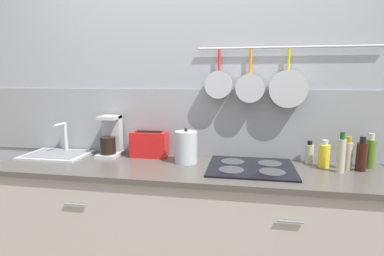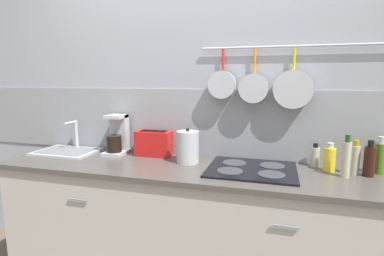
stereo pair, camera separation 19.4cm
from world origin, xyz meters
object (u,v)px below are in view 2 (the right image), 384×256
(bottle_vinegar, at_px, (330,159))
(kettle, at_px, (188,147))
(toaster, at_px, (154,143))
(bottle_dish_soap, at_px, (355,159))
(bottle_hot_sauce, at_px, (315,156))
(bottle_cooking_wine, at_px, (380,157))
(coffee_maker, at_px, (117,137))
(bottle_olive_oil, at_px, (369,160))
(bottle_sesame_oil, at_px, (346,159))

(bottle_vinegar, bearing_deg, kettle, -176.23)
(toaster, relative_size, bottle_dish_soap, 1.34)
(bottle_hot_sauce, relative_size, bottle_cooking_wine, 0.68)
(coffee_maker, distance_m, bottle_olive_oil, 1.74)
(bottle_cooking_wine, bearing_deg, coffee_maker, 179.73)
(bottle_sesame_oil, relative_size, bottle_dish_soap, 1.21)
(bottle_olive_oil, bearing_deg, bottle_vinegar, 167.22)
(kettle, xyz_separation_m, bottle_dish_soap, (1.06, 0.04, -0.02))
(coffee_maker, bearing_deg, bottle_cooking_wine, -0.27)
(bottle_olive_oil, relative_size, bottle_cooking_wine, 0.95)
(bottle_hot_sauce, bearing_deg, bottle_vinegar, -47.92)
(toaster, bearing_deg, bottle_hot_sauce, 1.61)
(kettle, relative_size, bottle_olive_oil, 1.12)
(coffee_maker, relative_size, bottle_cooking_wine, 1.32)
(toaster, height_order, bottle_cooking_wine, bottle_cooking_wine)
(toaster, relative_size, bottle_hot_sauce, 1.82)
(coffee_maker, distance_m, bottle_vinegar, 1.53)
(bottle_dish_soap, bearing_deg, kettle, -177.92)
(bottle_vinegar, relative_size, bottle_cooking_wine, 0.79)
(toaster, distance_m, bottle_cooking_wine, 1.51)
(bottle_vinegar, bearing_deg, bottle_dish_soap, -9.07)
(bottle_hot_sauce, distance_m, bottle_dish_soap, 0.24)
(kettle, bearing_deg, bottle_cooking_wine, 4.34)
(toaster, distance_m, bottle_sesame_oil, 1.31)
(kettle, relative_size, bottle_cooking_wine, 1.07)
(coffee_maker, bearing_deg, kettle, -9.41)
(coffee_maker, distance_m, bottle_cooking_wine, 1.81)
(bottle_hot_sauce, xyz_separation_m, bottle_dish_soap, (0.21, -0.11, 0.02))
(bottle_olive_oil, bearing_deg, kettle, -179.35)
(bottle_hot_sauce, distance_m, bottle_sesame_oil, 0.24)
(toaster, bearing_deg, bottle_vinegar, -2.44)
(bottle_vinegar, distance_m, bottle_cooking_wine, 0.29)
(toaster, relative_size, bottle_olive_oil, 1.30)
(kettle, xyz_separation_m, bottle_hot_sauce, (0.84, 0.14, -0.04))
(toaster, bearing_deg, bottle_dish_soap, -3.12)
(bottle_hot_sauce, relative_size, bottle_vinegar, 0.86)
(kettle, bearing_deg, bottle_hot_sauce, 9.74)
(coffee_maker, bearing_deg, bottle_vinegar, -1.50)
(coffee_maker, xyz_separation_m, bottle_cooking_wine, (1.81, -0.01, -0.03))
(kettle, height_order, bottle_cooking_wine, kettle)
(coffee_maker, bearing_deg, bottle_olive_oil, -2.89)
(coffee_maker, xyz_separation_m, bottle_vinegar, (1.53, -0.04, -0.05))
(toaster, bearing_deg, kettle, -20.37)
(kettle, height_order, bottle_dish_soap, kettle)
(bottle_dish_soap, relative_size, bottle_cooking_wine, 0.92)
(bottle_hot_sauce, relative_size, bottle_sesame_oil, 0.61)
(coffee_maker, xyz_separation_m, bottle_olive_oil, (1.74, -0.09, -0.03))
(bottle_sesame_oil, height_order, bottle_dish_soap, bottle_sesame_oil)
(coffee_maker, xyz_separation_m, bottle_sesame_oil, (1.60, -0.14, -0.01))
(bottle_dish_soap, relative_size, bottle_olive_oil, 0.96)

